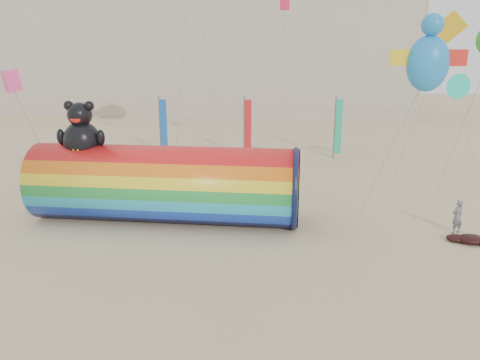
# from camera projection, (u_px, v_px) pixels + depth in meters

# --- Properties ---
(ground) EXTENTS (160.00, 160.00, 0.00)m
(ground) POSITION_uv_depth(u_px,v_px,m) (226.00, 235.00, 23.06)
(ground) COLOR #CCB58C
(ground) RESTS_ON ground
(hotel_building) EXTENTS (60.40, 15.40, 20.60)m
(hotel_building) POSITION_uv_depth(u_px,v_px,m) (190.00, 38.00, 65.58)
(hotel_building) COLOR #B7AD99
(hotel_building) RESTS_ON ground
(windsock_assembly) EXTENTS (13.85, 4.22, 6.39)m
(windsock_assembly) POSITION_uv_depth(u_px,v_px,m) (165.00, 182.00, 24.45)
(windsock_assembly) COLOR red
(windsock_assembly) RESTS_ON ground
(kite_handler) EXTENTS (0.75, 0.66, 1.72)m
(kite_handler) POSITION_uv_depth(u_px,v_px,m) (457.00, 217.00, 23.04)
(kite_handler) COLOR slate
(kite_handler) RESTS_ON ground
(fabric_bundle) EXTENTS (2.62, 1.35, 0.41)m
(fabric_bundle) POSITION_uv_depth(u_px,v_px,m) (475.00, 240.00, 22.00)
(fabric_bundle) COLOR black
(fabric_bundle) RESTS_ON ground
(festival_banners) EXTENTS (14.93, 1.86, 5.20)m
(festival_banners) POSITION_uv_depth(u_px,v_px,m) (249.00, 127.00, 38.39)
(festival_banners) COLOR #59595E
(festival_banners) RESTS_ON ground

